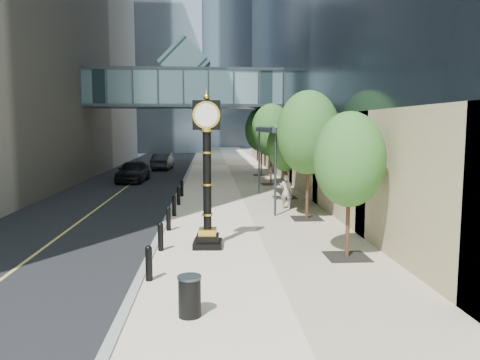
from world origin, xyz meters
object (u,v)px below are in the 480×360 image
(pedestrian, at_px, (286,191))
(car_far, at_px, (163,162))
(car_near, at_px, (133,171))
(trash_bin, at_px, (190,297))
(street_clock, at_px, (207,182))

(pedestrian, relative_size, car_far, 0.38)
(car_near, relative_size, car_far, 1.04)
(trash_bin, xyz_separation_m, car_far, (-4.26, 37.38, 0.31))
(trash_bin, distance_m, car_near, 27.32)
(trash_bin, height_order, car_near, car_near)
(street_clock, bearing_deg, trash_bin, -90.26)
(street_clock, distance_m, trash_bin, 6.48)
(street_clock, xyz_separation_m, trash_bin, (-0.39, -6.18, -1.92))
(car_near, bearing_deg, car_far, 86.65)
(trash_bin, relative_size, car_near, 0.18)
(street_clock, height_order, car_near, street_clock)
(street_clock, relative_size, pedestrian, 3.01)
(pedestrian, bearing_deg, car_near, -33.64)
(pedestrian, xyz_separation_m, car_near, (-10.08, 12.87, -0.09))
(trash_bin, relative_size, pedestrian, 0.50)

